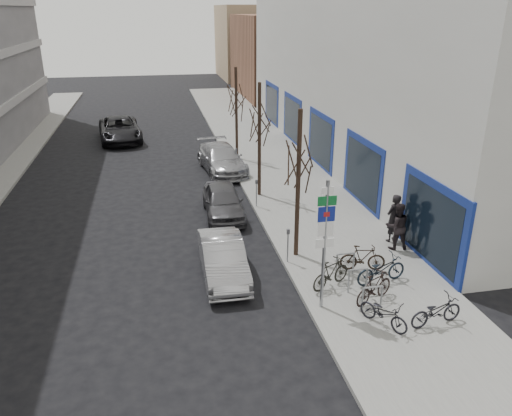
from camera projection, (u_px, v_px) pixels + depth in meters
name	position (u px, v px, depth m)	size (l,w,h in m)	color
ground	(243.00, 320.00, 14.75)	(120.00, 120.00, 0.00)	black
sidewalk_east	(297.00, 193.00, 24.65)	(5.00, 70.00, 0.15)	slate
commercial_building	(468.00, 71.00, 30.61)	(20.00, 32.00, 10.00)	#B7B7B2
brick_building_far	(297.00, 56.00, 52.06)	(12.00, 14.00, 8.00)	brown
tan_building_far	(270.00, 42.00, 65.61)	(13.00, 12.00, 9.00)	#937A5B
highway_sign_pole	(325.00, 238.00, 14.27)	(0.55, 0.10, 4.20)	gray
bike_rack	(358.00, 277.00, 15.76)	(0.66, 2.26, 0.83)	gray
tree_near	(299.00, 150.00, 16.89)	(1.80, 1.80, 5.50)	black
tree_mid	(259.00, 113.00, 22.80)	(1.80, 1.80, 5.50)	black
tree_far	(236.00, 92.00, 28.71)	(1.80, 1.80, 5.50)	black
meter_front	(288.00, 242.00, 17.54)	(0.10, 0.08, 1.27)	gray
meter_mid	(256.00, 190.00, 22.54)	(0.10, 0.08, 1.27)	gray
meter_back	(236.00, 157.00, 27.54)	(0.10, 0.08, 1.27)	gray
bike_near_left	(384.00, 311.00, 14.06)	(0.48, 1.57, 0.96)	black
bike_near_right	(374.00, 287.00, 15.23)	(0.49, 1.63, 0.99)	black
bike_mid_curb	(381.00, 267.00, 16.28)	(0.55, 1.83, 1.12)	black
bike_mid_inner	(331.00, 273.00, 16.05)	(0.48, 1.63, 0.99)	black
bike_far_curb	(437.00, 309.00, 14.10)	(0.51, 1.68, 1.03)	black
bike_far_inner	(363.00, 258.00, 17.08)	(0.47, 1.57, 0.95)	black
parked_car_front	(223.00, 259.00, 16.93)	(1.41, 4.04, 1.33)	#9D9EA2
parked_car_mid	(223.00, 201.00, 21.90)	(1.64, 4.07, 1.39)	#46454A
parked_car_back	(222.00, 159.00, 27.93)	(2.07, 5.09, 1.48)	#97989C
lane_car	(120.00, 129.00, 34.46)	(2.66, 5.76, 1.60)	black
pedestrian_near	(393.00, 218.00, 19.10)	(0.69, 0.46, 1.90)	black
pedestrian_far	(397.00, 226.00, 18.48)	(0.68, 0.46, 1.84)	black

